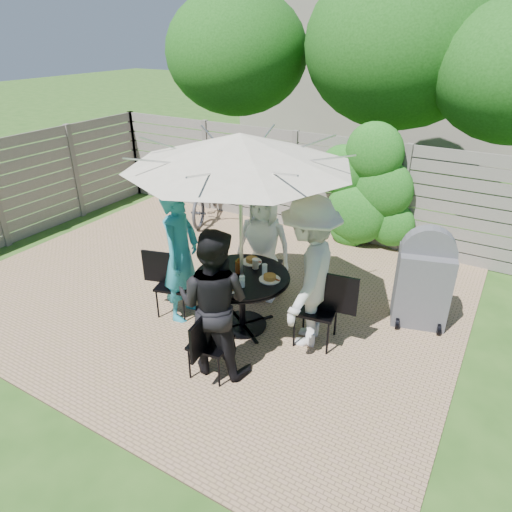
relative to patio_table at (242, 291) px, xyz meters
The scene contains 22 objects.
backyard_envelope 10.83m from the patio_table, 94.51° to the left, with size 60.00×60.00×5.00m.
patio_table is the anchor object (origin of this frame).
umbrella 1.77m from the patio_table, behind, with size 3.01×3.01×2.49m.
chair_back 1.00m from the patio_table, 101.13° to the left, with size 0.51×0.66×0.87m.
person_back 0.87m from the patio_table, 101.06° to the left, with size 0.78×0.51×1.61m, color white.
chair_left 1.00m from the patio_table, 168.86° to the right, with size 0.69×0.54×0.90m.
person_left 0.90m from the patio_table, 168.94° to the right, with size 0.65×0.43×1.78m, color teal.
chair_front 1.00m from the patio_table, 78.98° to the right, with size 0.47×0.65×0.86m.
person_front 0.89m from the patio_table, 78.94° to the right, with size 0.83×0.65×1.71m, color black.
chair_right 1.00m from the patio_table, 11.02° to the left, with size 0.74×0.54×0.98m.
person_right 0.92m from the patio_table, 11.06° to the left, with size 1.21×0.70×1.88m, color silver.
plate_back 0.44m from the patio_table, 101.06° to the left, with size 0.26×0.26×0.06m.
plate_left 0.44m from the patio_table, 168.94° to the right, with size 0.26×0.26×0.06m.
plate_front 0.44m from the patio_table, 78.94° to the right, with size 0.26×0.26×0.06m.
plate_right 0.44m from the patio_table, 11.06° to the left, with size 0.26×0.26×0.06m.
glass_left 0.41m from the patio_table, 146.94° to the right, with size 0.07×0.07×0.14m, color silver.
glass_front 0.41m from the patio_table, 56.94° to the right, with size 0.07×0.07×0.14m, color silver.
glass_right 0.41m from the patio_table, 33.06° to the left, with size 0.07×0.07×0.14m, color silver.
syrup_jug 0.32m from the patio_table, 151.25° to the left, with size 0.09×0.09×0.16m, color #59280C.
coffee_cup 0.38m from the patio_table, 76.61° to the left, with size 0.08×0.08×0.12m, color #C6B293.
bicycle 3.91m from the patio_table, 132.08° to the left, with size 0.65×1.87×0.98m, color #333338.
bbq_grill 2.30m from the patio_table, 33.86° to the left, with size 0.77×0.67×1.34m.
Camera 1 is at (3.56, -4.42, 3.48)m, focal length 32.00 mm.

